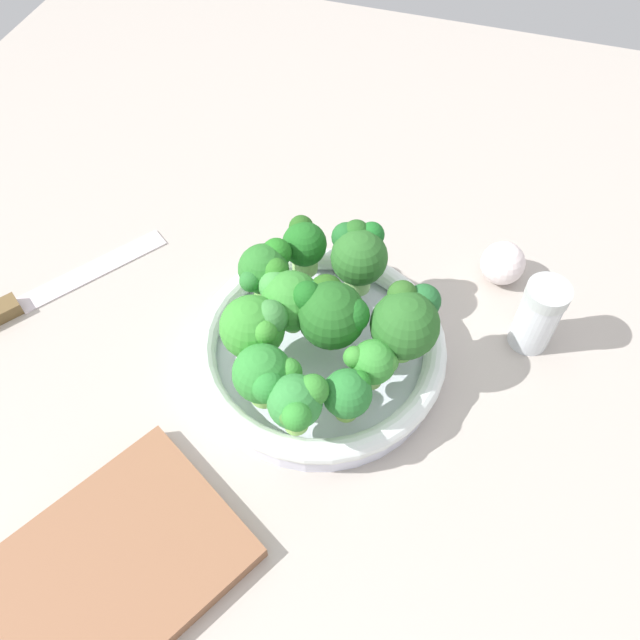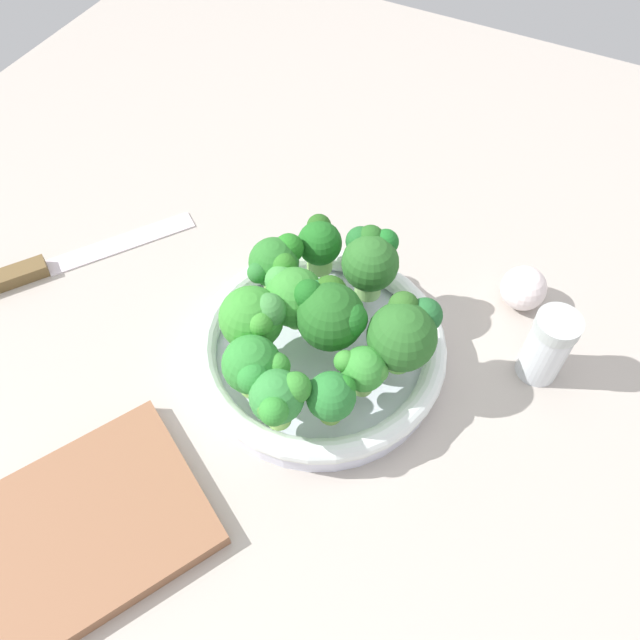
# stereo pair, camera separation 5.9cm
# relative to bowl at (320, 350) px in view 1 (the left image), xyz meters

# --- Properties ---
(ground_plane) EXTENTS (1.30, 1.30, 0.03)m
(ground_plane) POSITION_rel_bowl_xyz_m (-0.03, -0.00, -0.03)
(ground_plane) COLOR #AFA59B
(bowl) EXTENTS (0.25, 0.25, 0.04)m
(bowl) POSITION_rel_bowl_xyz_m (0.00, 0.00, 0.00)
(bowl) COLOR white
(bowl) RESTS_ON ground_plane
(broccoli_floret_0) EXTENTS (0.04, 0.05, 0.05)m
(broccoli_floret_0) POSITION_rel_bowl_xyz_m (0.03, 0.06, 0.05)
(broccoli_floret_0) COLOR #97C865
(broccoli_floret_0) RESTS_ON bowl
(broccoli_floret_1) EXTENTS (0.07, 0.06, 0.07)m
(broccoli_floret_1) POSITION_rel_bowl_xyz_m (-0.01, 0.08, 0.06)
(broccoli_floret_1) COLOR #85D059
(broccoli_floret_1) RESTS_ON bowl
(broccoli_floret_2) EXTENTS (0.05, 0.05, 0.06)m
(broccoli_floret_2) POSITION_rel_bowl_xyz_m (0.09, 0.01, 0.06)
(broccoli_floret_2) COLOR #91CD5C
(broccoli_floret_2) RESTS_ON bowl
(broccoli_floret_3) EXTENTS (0.06, 0.06, 0.06)m
(broccoli_floret_3) POSITION_rel_bowl_xyz_m (0.08, -0.03, 0.06)
(broccoli_floret_3) COLOR #9AD566
(broccoli_floret_3) RESTS_ON bowl
(broccoli_floret_4) EXTENTS (0.06, 0.06, 0.07)m
(broccoli_floret_4) POSITION_rel_bowl_xyz_m (-0.08, 0.02, 0.06)
(broccoli_floret_4) COLOR #99CC75
(broccoli_floret_4) RESTS_ON bowl
(broccoli_floret_5) EXTENTS (0.06, 0.07, 0.07)m
(broccoli_floret_5) POSITION_rel_bowl_xyz_m (-0.01, -0.03, 0.06)
(broccoli_floret_5) COLOR #76B75D
(broccoli_floret_5) RESTS_ON bowl
(broccoli_floret_6) EXTENTS (0.06, 0.06, 0.07)m
(broccoli_floret_6) POSITION_rel_bowl_xyz_m (0.03, -0.05, 0.06)
(broccoli_floret_6) COLOR #96BE62
(broccoli_floret_6) RESTS_ON bowl
(broccoli_floret_7) EXTENTS (0.05, 0.04, 0.06)m
(broccoli_floret_7) POSITION_rel_bowl_xyz_m (-0.08, -0.04, 0.06)
(broccoli_floret_7) COLOR #A1D374
(broccoli_floret_7) RESTS_ON bowl
(broccoli_floret_8) EXTENTS (0.07, 0.07, 0.07)m
(broccoli_floret_8) POSITION_rel_bowl_xyz_m (-0.00, 0.01, 0.06)
(broccoli_floret_8) COLOR #76B15D
(broccoli_floret_8) RESTS_ON bowl
(broccoli_floret_9) EXTENTS (0.06, 0.05, 0.07)m
(broccoli_floret_9) POSITION_rel_bowl_xyz_m (-0.03, -0.06, 0.06)
(broccoli_floret_9) COLOR #82C759
(broccoli_floret_9) RESTS_ON bowl
(broccoli_floret_10) EXTENTS (0.04, 0.05, 0.05)m
(broccoli_floret_10) POSITION_rel_bowl_xyz_m (0.07, 0.04, 0.05)
(broccoli_floret_10) COLOR #86BC4D
(broccoli_floret_10) RESTS_ON bowl
(knife) EXTENTS (0.23, 0.17, 0.01)m
(knife) POSITION_rel_bowl_xyz_m (0.03, -0.33, -0.02)
(knife) COLOR silver
(knife) RESTS_ON ground_plane
(cutting_board) EXTENTS (0.31, 0.27, 0.02)m
(cutting_board) POSITION_rel_bowl_xyz_m (0.27, -0.12, -0.01)
(cutting_board) COLOR #8E5D40
(cutting_board) RESTS_ON ground_plane
(garlic_bulb) EXTENTS (0.05, 0.05, 0.05)m
(garlic_bulb) POSITION_rel_bowl_xyz_m (-0.17, 0.16, 0.00)
(garlic_bulb) COLOR white
(garlic_bulb) RESTS_ON ground_plane
(pepper_shaker) EXTENTS (0.04, 0.04, 0.08)m
(pepper_shaker) POSITION_rel_bowl_xyz_m (-0.09, 0.20, 0.02)
(pepper_shaker) COLOR silver
(pepper_shaker) RESTS_ON ground_plane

